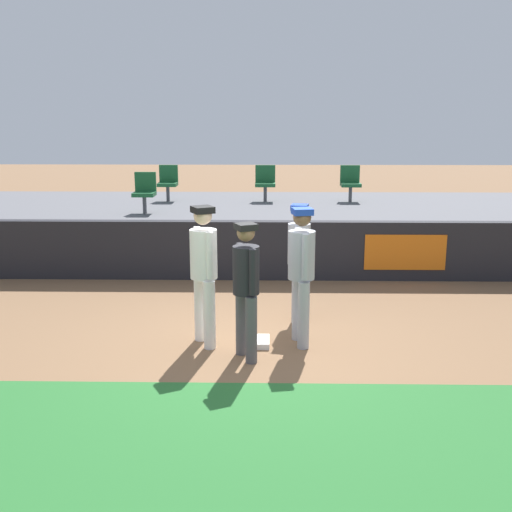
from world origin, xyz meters
name	(u,v)px	position (x,y,z in m)	size (l,w,h in m)	color
ground_plane	(251,348)	(0.00, 0.00, 0.00)	(60.00, 60.00, 0.00)	brown
grass_foreground_strip	(244,447)	(0.00, -2.49, 0.00)	(18.00, 2.80, 0.01)	#26662B
first_base	(255,342)	(0.04, 0.14, 0.04)	(0.40, 0.40, 0.08)	white
player_fielder_home	(204,266)	(-0.63, 0.16, 1.09)	(0.48, 0.60, 1.89)	white
player_runner_visitor	(299,254)	(0.67, 1.20, 1.02)	(0.39, 0.49, 1.76)	#9EA3AD
player_coach_visitor	(301,267)	(0.66, 0.19, 1.08)	(0.41, 0.51, 1.86)	#9EA3AD
player_umpire	(246,282)	(-0.06, -0.33, 1.01)	(0.44, 0.45, 1.75)	#4C4C51
field_wall	(257,250)	(0.01, 3.53, 0.55)	(18.00, 0.26, 1.11)	black
bleacher_platform	(258,227)	(0.00, 6.10, 0.51)	(18.00, 4.80, 1.03)	#59595E
seat_back_right	(350,181)	(2.15, 6.77, 1.50)	(0.46, 0.44, 0.84)	#4C4C51
seat_front_left	(145,190)	(-2.35, 4.97, 1.50)	(0.44, 0.44, 0.84)	#4C4C51
seat_back_left	(168,181)	(-2.15, 6.77, 1.50)	(0.44, 0.44, 0.84)	#4C4C51
seat_back_center	(265,181)	(0.15, 6.77, 1.50)	(0.47, 0.44, 0.84)	#4C4C51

